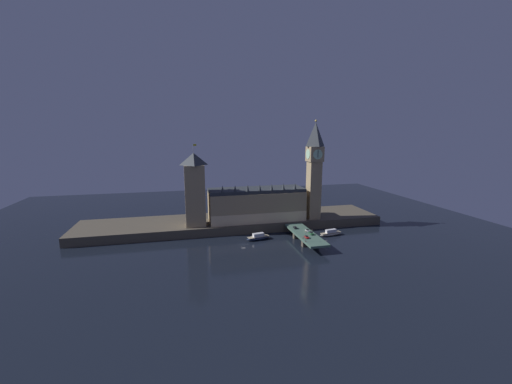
% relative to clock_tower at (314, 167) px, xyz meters
% --- Properties ---
extents(ground_plane, '(400.00, 400.00, 0.00)m').
position_rel_clock_tower_xyz_m(ground_plane, '(-57.89, -25.86, -44.47)').
color(ground_plane, black).
extents(embankment, '(220.00, 42.00, 6.27)m').
position_rel_clock_tower_xyz_m(embankment, '(-57.89, 13.14, -41.33)').
color(embankment, '#4C4438').
rests_on(embankment, ground_plane).
extents(parliament_hall, '(68.77, 23.28, 28.03)m').
position_rel_clock_tower_xyz_m(parliament_hall, '(-41.78, 6.09, -26.53)').
color(parliament_hall, tan).
rests_on(parliament_hall, embankment).
extents(clock_tower, '(10.79, 10.90, 72.07)m').
position_rel_clock_tower_xyz_m(clock_tower, '(0.00, 0.00, 0.00)').
color(clock_tower, tan).
rests_on(clock_tower, embankment).
extents(victoria_tower, '(13.48, 13.48, 55.90)m').
position_rel_clock_tower_xyz_m(victoria_tower, '(-85.81, 2.25, -13.11)').
color(victoria_tower, tan).
rests_on(victoria_tower, embankment).
extents(bridge, '(12.39, 46.00, 5.70)m').
position_rel_clock_tower_xyz_m(bridge, '(-18.18, -30.86, -40.23)').
color(bridge, '#476656').
rests_on(bridge, ground_plane).
extents(car_northbound_lead, '(2.01, 4.23, 1.40)m').
position_rel_clock_tower_xyz_m(car_northbound_lead, '(-20.90, -19.22, -38.11)').
color(car_northbound_lead, black).
rests_on(car_northbound_lead, bridge).
extents(car_northbound_trail, '(1.88, 4.01, 1.44)m').
position_rel_clock_tower_xyz_m(car_northbound_trail, '(-20.90, -39.36, -38.10)').
color(car_northbound_trail, red).
rests_on(car_northbound_trail, bridge).
extents(car_southbound_lead, '(1.88, 4.76, 1.58)m').
position_rel_clock_tower_xyz_m(car_southbound_lead, '(-15.45, -33.52, -38.03)').
color(car_southbound_lead, '#235633').
rests_on(car_southbound_lead, bridge).
extents(car_southbound_trail, '(2.04, 3.99, 1.47)m').
position_rel_clock_tower_xyz_m(car_southbound_trail, '(-15.45, -27.69, -38.08)').
color(car_southbound_trail, white).
rests_on(car_southbound_trail, bridge).
extents(pedestrian_near_rail, '(0.38, 0.38, 1.65)m').
position_rel_clock_tower_xyz_m(pedestrian_near_rail, '(-23.63, -40.29, -37.90)').
color(pedestrian_near_rail, black).
rests_on(pedestrian_near_rail, bridge).
extents(pedestrian_mid_walk, '(0.38, 0.38, 1.63)m').
position_rel_clock_tower_xyz_m(pedestrian_mid_walk, '(-12.73, -28.81, -37.91)').
color(pedestrian_mid_walk, black).
rests_on(pedestrian_mid_walk, bridge).
extents(street_lamp_near, '(1.34, 0.60, 7.06)m').
position_rel_clock_tower_xyz_m(street_lamp_near, '(-24.03, -45.58, -34.36)').
color(street_lamp_near, '#2D3333').
rests_on(street_lamp_near, bridge).
extents(boat_upstream, '(17.10, 8.02, 4.50)m').
position_rel_clock_tower_xyz_m(boat_upstream, '(-46.67, -19.84, -42.82)').
color(boat_upstream, '#1E2842').
rests_on(boat_upstream, ground_plane).
extents(boat_downstream, '(17.42, 6.40, 4.41)m').
position_rel_clock_tower_xyz_m(boat_downstream, '(3.58, -23.05, -42.86)').
color(boat_downstream, '#B2A893').
rests_on(boat_downstream, ground_plane).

